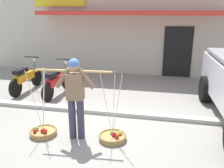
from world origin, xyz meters
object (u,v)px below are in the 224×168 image
Objects in this scene: motorcycle_nearest_shop at (26,78)px; motorcycle_second_in_row at (57,82)px; fruit_basket_right_side at (113,136)px; fruit_vendor at (75,94)px; fruit_basket_left_side at (43,132)px.

motorcycle_nearest_shop is 1.00× the size of motorcycle_second_in_row.
fruit_basket_right_side reaches higher than motorcycle_nearest_shop.
fruit_basket_right_side is 3.28m from motorcycle_second_in_row.
motorcycle_nearest_shop is 1.20m from motorcycle_second_in_row.
fruit_vendor is 1.17m from fruit_basket_left_side.
fruit_basket_left_side is at bearing -175.79° from fruit_basket_right_side.
fruit_vendor is 1.17× the size of fruit_basket_right_side.
motorcycle_second_in_row is at bearing 134.20° from fruit_basket_right_side.
fruit_vendor is at bearing 4.32° from fruit_basket_left_side.
fruit_basket_left_side reaches higher than motorcycle_nearest_shop.
motorcycle_second_in_row is (-2.27, 2.33, 0.37)m from fruit_basket_right_side.
motorcycle_second_in_row is (-0.76, 2.45, 0.37)m from fruit_basket_left_side.
motorcycle_second_in_row is at bearing -7.78° from motorcycle_nearest_shop.
fruit_basket_right_side is at bearing 4.10° from fruit_vendor.
fruit_basket_left_side is 0.80× the size of motorcycle_nearest_shop.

